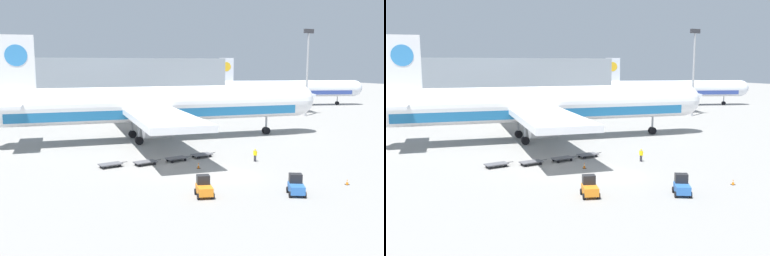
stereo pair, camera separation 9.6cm
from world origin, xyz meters
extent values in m
plane|color=gray|center=(0.00, 0.00, 0.00)|extent=(400.00, 400.00, 0.00)
cube|color=#9EA8B2|center=(-8.38, 68.37, 7.00)|extent=(90.00, 18.00, 14.00)
cube|color=slate|center=(-8.38, 59.27, 3.85)|extent=(88.20, 0.20, 4.90)
cylinder|color=#9EA0A5|center=(46.43, 38.24, 9.88)|extent=(0.50, 0.50, 19.76)
cube|color=#333338|center=(46.43, 38.24, 20.26)|extent=(2.80, 0.50, 1.00)
cylinder|color=white|center=(1.96, 25.31, 6.10)|extent=(52.15, 15.66, 5.80)
cube|color=#1E669E|center=(1.96, 25.31, 4.79)|extent=(48.04, 14.75, 1.45)
sphere|color=white|center=(27.47, 20.33, 6.10)|extent=(5.68, 5.68, 5.68)
cube|color=white|center=(-19.48, 29.50, 13.00)|extent=(5.19, 1.43, 8.00)
cylinder|color=#3384CC|center=(-19.48, 29.50, 13.96)|extent=(3.25, 1.15, 3.20)
cube|color=white|center=(-20.50, 29.70, 6.68)|extent=(6.03, 13.45, 0.50)
cube|color=white|center=(-0.60, 25.81, 5.38)|extent=(17.05, 48.64, 0.90)
cylinder|color=#9EA0A5|center=(-2.53, 15.92, 3.58)|extent=(4.66, 3.55, 2.80)
cylinder|color=#9EA0A5|center=(1.34, 35.71, 3.58)|extent=(4.66, 3.55, 2.80)
cylinder|color=#9EA0A5|center=(21.35, 21.53, 2.65)|extent=(0.36, 0.36, 4.00)
cylinder|color=black|center=(21.35, 21.53, 0.65)|extent=(1.45, 1.13, 1.30)
cylinder|color=#9EA0A5|center=(-2.74, 22.97, 2.65)|extent=(0.36, 0.36, 4.00)
cylinder|color=black|center=(-2.74, 22.97, 0.65)|extent=(1.45, 1.13, 1.30)
cylinder|color=#9EA0A5|center=(-1.51, 29.25, 2.65)|extent=(0.36, 0.36, 4.00)
cylinder|color=black|center=(-1.51, 29.25, 0.65)|extent=(1.45, 1.13, 1.30)
cylinder|color=silver|center=(59.14, 60.71, 5.11)|extent=(42.29, 20.53, 4.86)
cube|color=#2D428E|center=(59.14, 60.71, 4.02)|extent=(39.02, 19.16, 1.21)
sphere|color=silver|center=(79.39, 52.70, 5.11)|extent=(4.76, 4.76, 4.76)
cone|color=silver|center=(38.89, 68.71, 5.11)|extent=(6.67, 6.26, 4.62)
cube|color=silver|center=(42.13, 67.43, 10.89)|extent=(4.19, 1.94, 6.70)
cylinder|color=yellow|center=(42.13, 67.43, 11.69)|extent=(2.66, 1.41, 2.68)
cube|color=silver|center=(41.32, 67.75, 5.60)|extent=(6.81, 11.24, 0.42)
cube|color=silver|center=(57.11, 61.51, 4.50)|extent=(21.01, 39.86, 0.75)
cylinder|color=#9EA0A5|center=(54.01, 53.65, 2.99)|extent=(4.13, 3.47, 2.35)
cylinder|color=#9EA0A5|center=(60.22, 69.36, 2.99)|extent=(4.13, 3.47, 2.35)
cylinder|color=#9EA0A5|center=(74.53, 54.62, 2.22)|extent=(0.30, 0.30, 3.35)
cylinder|color=black|center=(74.53, 54.62, 0.54)|extent=(1.29, 1.10, 1.09)
cylinder|color=#9EA0A5|center=(54.91, 59.49, 2.22)|extent=(0.30, 0.30, 3.35)
cylinder|color=black|center=(54.91, 59.49, 0.54)|extent=(1.29, 1.10, 1.09)
cylinder|color=#9EA0A5|center=(56.88, 64.48, 2.22)|extent=(0.30, 0.30, 3.35)
cylinder|color=black|center=(56.88, 64.48, 0.54)|extent=(1.29, 1.10, 1.09)
cube|color=#2D66B7|center=(1.33, -8.89, 0.70)|extent=(2.42, 2.69, 0.80)
cube|color=black|center=(1.68, -8.34, 1.55)|extent=(1.53, 1.43, 0.90)
cube|color=black|center=(1.99, -7.85, 0.42)|extent=(1.15, 0.81, 0.24)
cylinder|color=black|center=(1.17, -7.83, 0.30)|extent=(0.53, 0.63, 0.60)
cylinder|color=black|center=(2.35, -8.59, 0.30)|extent=(0.53, 0.63, 0.60)
cylinder|color=black|center=(0.31, -9.19, 0.30)|extent=(0.53, 0.63, 0.60)
cylinder|color=black|center=(1.49, -9.94, 0.30)|extent=(0.53, 0.63, 0.60)
cube|color=orange|center=(-6.89, -5.04, 0.70)|extent=(2.09, 2.64, 0.80)
cube|color=black|center=(-6.67, -4.43, 1.55)|extent=(1.47, 1.26, 0.90)
cube|color=black|center=(-6.47, -3.89, 0.42)|extent=(1.24, 0.57, 0.24)
cylinder|color=black|center=(-7.28, -4.05, 0.30)|extent=(0.43, 0.65, 0.60)
cylinder|color=black|center=(-5.96, -4.52, 0.30)|extent=(0.43, 0.65, 0.60)
cylinder|color=black|center=(-7.81, -5.57, 0.30)|extent=(0.43, 0.65, 0.60)
cylinder|color=black|center=(-6.50, -6.04, 0.30)|extent=(0.43, 0.65, 0.60)
cube|color=#56565B|center=(-11.32, 10.71, 0.42)|extent=(2.93, 1.75, 0.12)
cube|color=#56565B|center=(-9.48, 10.89, 0.42)|extent=(0.90, 0.16, 0.08)
cylinder|color=black|center=(-10.40, 11.44, 0.18)|extent=(0.37, 0.18, 0.36)
cylinder|color=black|center=(-10.29, 10.17, 0.18)|extent=(0.37, 0.18, 0.36)
cylinder|color=black|center=(-12.36, 11.26, 0.18)|extent=(0.37, 0.18, 0.36)
cylinder|color=black|center=(-12.24, 9.99, 0.18)|extent=(0.37, 0.18, 0.36)
cube|color=#56565B|center=(-7.04, 9.79, 0.42)|extent=(2.93, 1.75, 0.12)
cube|color=#56565B|center=(-5.20, 9.96, 0.42)|extent=(0.90, 0.16, 0.08)
cylinder|color=black|center=(-6.12, 10.51, 0.18)|extent=(0.37, 0.18, 0.36)
cylinder|color=black|center=(-6.00, 9.24, 0.18)|extent=(0.37, 0.18, 0.36)
cylinder|color=black|center=(-8.08, 10.33, 0.18)|extent=(0.37, 0.18, 0.36)
cylinder|color=black|center=(-7.96, 9.06, 0.18)|extent=(0.37, 0.18, 0.36)
cube|color=#56565B|center=(-2.60, 9.87, 0.42)|extent=(2.93, 1.75, 0.12)
cube|color=#56565B|center=(-0.75, 10.04, 0.42)|extent=(0.90, 0.16, 0.08)
cylinder|color=black|center=(-1.68, 10.59, 0.18)|extent=(0.37, 0.18, 0.36)
cylinder|color=black|center=(-1.56, 9.32, 0.18)|extent=(0.37, 0.18, 0.36)
cylinder|color=black|center=(-3.63, 10.41, 0.18)|extent=(0.37, 0.18, 0.36)
cylinder|color=black|center=(-3.51, 9.14, 0.18)|extent=(0.37, 0.18, 0.36)
cube|color=#56565B|center=(1.50, 10.25, 0.42)|extent=(2.93, 1.75, 0.12)
cube|color=#56565B|center=(3.34, 10.42, 0.42)|extent=(0.90, 0.16, 0.08)
cylinder|color=black|center=(2.42, 10.98, 0.18)|extent=(0.37, 0.18, 0.36)
cylinder|color=black|center=(2.53, 9.71, 0.18)|extent=(0.37, 0.18, 0.36)
cylinder|color=black|center=(0.46, 10.79, 0.18)|extent=(0.37, 0.18, 0.36)
cylinder|color=black|center=(0.58, 9.53, 0.18)|extent=(0.37, 0.18, 0.36)
cylinder|color=black|center=(6.46, 4.62, 0.42)|extent=(0.14, 0.14, 0.83)
cylinder|color=black|center=(6.38, 4.81, 0.42)|extent=(0.14, 0.14, 0.83)
cube|color=yellow|center=(6.42, 4.71, 1.14)|extent=(0.34, 0.42, 0.62)
cylinder|color=yellow|center=(6.52, 4.49, 1.17)|extent=(0.09, 0.09, 0.56)
cylinder|color=yellow|center=(6.33, 4.94, 1.17)|extent=(0.09, 0.09, 0.56)
sphere|color=#DBB28E|center=(6.42, 4.71, 1.57)|extent=(0.22, 0.22, 0.22)
sphere|color=yellow|center=(6.42, 4.71, 1.63)|extent=(0.21, 0.21, 0.21)
cube|color=black|center=(-1.95, 4.99, 0.02)|extent=(0.40, 0.40, 0.04)
cone|color=orange|center=(-1.95, 4.99, 0.40)|extent=(0.32, 0.32, 0.73)
cylinder|color=white|center=(-1.95, 4.99, 0.44)|extent=(0.19, 0.19, 0.10)
cube|color=black|center=(8.63, -8.69, 0.02)|extent=(0.40, 0.40, 0.04)
cone|color=orange|center=(8.63, -8.69, 0.31)|extent=(0.32, 0.32, 0.55)
cylinder|color=white|center=(8.63, -8.69, 0.34)|extent=(0.19, 0.19, 0.08)
camera|label=1|loc=(-26.88, -39.76, 12.92)|focal=40.00mm
camera|label=2|loc=(-26.79, -39.81, 12.92)|focal=40.00mm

